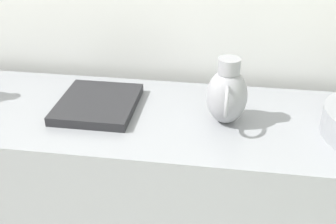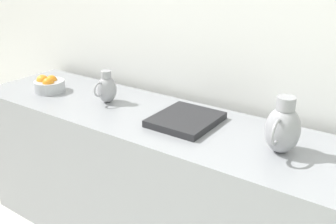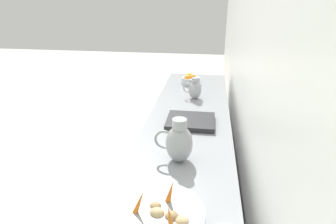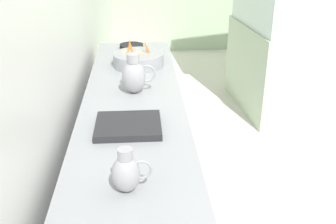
# 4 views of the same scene
# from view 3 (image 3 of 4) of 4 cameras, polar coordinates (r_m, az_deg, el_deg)

# --- Properties ---
(tile_wall_left) EXTENTS (0.10, 7.59, 3.00)m
(tile_wall_left) POSITION_cam_3_polar(r_m,az_deg,el_deg) (1.29, 21.18, 9.83)
(tile_wall_left) COLOR white
(tile_wall_left) RESTS_ON ground_plane
(prep_counter) EXTENTS (0.61, 3.08, 0.87)m
(prep_counter) POSITION_cam_3_polar(r_m,az_deg,el_deg) (2.17, 3.20, -14.70)
(prep_counter) COLOR gray
(prep_counter) RESTS_ON ground_plane
(vegetable_colander) EXTENTS (0.38, 0.38, 0.21)m
(vegetable_colander) POSITION_cam_3_polar(r_m,az_deg,el_deg) (1.21, -2.23, -20.51)
(vegetable_colander) COLOR gray
(vegetable_colander) RESTS_ON prep_counter
(orange_bowl) EXTENTS (0.19, 0.19, 0.11)m
(orange_bowl) POSITION_cam_3_polar(r_m,az_deg,el_deg) (3.01, 4.44, 6.32)
(orange_bowl) COLOR #ADAFB5
(orange_bowl) RESTS_ON prep_counter
(metal_pitcher_tall) EXTENTS (0.21, 0.15, 0.25)m
(metal_pitcher_tall) POSITION_cam_3_polar(r_m,az_deg,el_deg) (1.60, 2.11, -5.96)
(metal_pitcher_tall) COLOR #939399
(metal_pitcher_tall) RESTS_ON prep_counter
(metal_pitcher_short) EXTENTS (0.16, 0.11, 0.19)m
(metal_pitcher_short) POSITION_cam_3_polar(r_m,az_deg,el_deg) (2.57, 5.25, 4.45)
(metal_pitcher_short) COLOR #939399
(metal_pitcher_short) RESTS_ON prep_counter
(counter_sink_basin) EXTENTS (0.34, 0.30, 0.04)m
(counter_sink_basin) POSITION_cam_3_polar(r_m,az_deg,el_deg) (2.09, 4.46, -1.81)
(counter_sink_basin) COLOR #232326
(counter_sink_basin) RESTS_ON prep_counter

